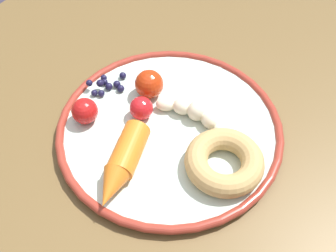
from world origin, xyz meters
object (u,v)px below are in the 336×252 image
(dining_table, at_px, (183,145))
(tomato_near, at_px, (141,108))
(banana, at_px, (195,114))
(donut, at_px, (224,162))
(tomato_far, at_px, (85,111))
(blueberry_pile, at_px, (107,85))
(tomato_mid, at_px, (149,84))
(carrot_orange, at_px, (122,165))
(plate, at_px, (168,127))

(dining_table, height_order, tomato_near, tomato_near)
(banana, height_order, donut, same)
(dining_table, relative_size, tomato_far, 30.41)
(blueberry_pile, bearing_deg, tomato_mid, -68.01)
(tomato_mid, height_order, tomato_far, tomato_mid)
(dining_table, distance_m, carrot_orange, 0.18)
(plate, relative_size, donut, 3.12)
(banana, bearing_deg, tomato_mid, 86.88)
(plate, relative_size, carrot_orange, 2.51)
(donut, relative_size, tomato_mid, 2.40)
(banana, relative_size, tomato_far, 3.37)
(carrot_orange, height_order, tomato_near, carrot_orange)
(carrot_orange, distance_m, tomato_far, 0.11)
(plate, bearing_deg, banana, -38.43)
(plate, distance_m, tomato_far, 0.12)
(blueberry_pile, bearing_deg, tomato_far, -167.57)
(plate, bearing_deg, dining_table, -3.74)
(banana, height_order, tomato_near, tomato_near)
(carrot_orange, bearing_deg, dining_table, -3.56)
(tomato_near, relative_size, tomato_mid, 0.79)
(dining_table, height_order, tomato_mid, tomato_mid)
(banana, relative_size, blueberry_pile, 2.09)
(donut, distance_m, tomato_mid, 0.17)
(tomato_mid, distance_m, tomato_far, 0.10)
(dining_table, xyz_separation_m, banana, (-0.01, -0.02, 0.11))
(dining_table, xyz_separation_m, tomato_mid, (-0.01, 0.06, 0.12))
(dining_table, xyz_separation_m, tomato_far, (-0.10, 0.11, 0.12))
(banana, bearing_deg, tomato_near, 118.84)
(carrot_orange, relative_size, tomato_mid, 2.98)
(tomato_far, bearing_deg, tomato_near, -51.68)
(tomato_near, bearing_deg, tomato_far, 128.32)
(blueberry_pile, bearing_deg, dining_table, -76.04)
(dining_table, xyz_separation_m, tomato_near, (-0.05, 0.05, 0.11))
(banana, relative_size, carrot_orange, 0.99)
(carrot_orange, xyz_separation_m, donut, (0.08, -0.11, -0.00))
(plate, height_order, banana, banana)
(plate, height_order, tomato_near, tomato_near)
(dining_table, height_order, banana, banana)
(tomato_near, bearing_deg, carrot_orange, -158.40)
(plate, distance_m, banana, 0.04)
(blueberry_pile, height_order, tomato_mid, tomato_mid)
(tomato_near, xyz_separation_m, tomato_mid, (0.04, 0.02, 0.00))
(banana, distance_m, blueberry_pile, 0.15)
(banana, bearing_deg, tomato_far, 123.64)
(banana, bearing_deg, dining_table, 66.30)
(plate, bearing_deg, tomato_near, 96.86)
(dining_table, bearing_deg, banana, -113.70)
(dining_table, relative_size, blueberry_pile, 18.87)
(plate, bearing_deg, donut, -101.06)
(carrot_orange, height_order, blueberry_pile, carrot_orange)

